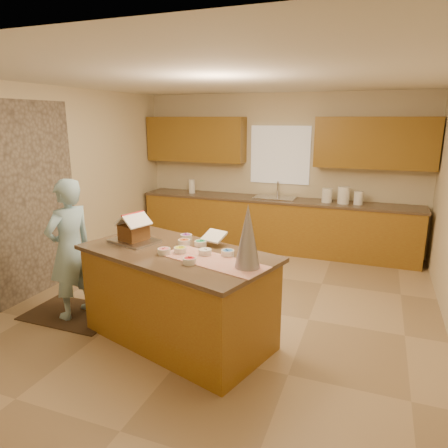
{
  "coord_description": "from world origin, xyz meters",
  "views": [
    {
      "loc": [
        1.64,
        -4.41,
        2.28
      ],
      "look_at": [
        -0.1,
        0.2,
        1.0
      ],
      "focal_mm": 32.81,
      "sensor_mm": 36.0,
      "label": 1
    }
  ],
  "objects_px": {
    "island_base": "(178,298)",
    "gingerbread_house": "(134,230)",
    "boy": "(70,249)",
    "tinsel_tree": "(248,236)"
  },
  "relations": [
    {
      "from": "island_base",
      "to": "boy",
      "type": "relative_size",
      "value": 1.18
    },
    {
      "from": "boy",
      "to": "gingerbread_house",
      "type": "bearing_deg",
      "value": 107.3
    },
    {
      "from": "tinsel_tree",
      "to": "gingerbread_house",
      "type": "bearing_deg",
      "value": 167.18
    },
    {
      "from": "island_base",
      "to": "boy",
      "type": "bearing_deg",
      "value": -164.79
    },
    {
      "from": "island_base",
      "to": "gingerbread_house",
      "type": "height_order",
      "value": "gingerbread_house"
    },
    {
      "from": "boy",
      "to": "gingerbread_house",
      "type": "relative_size",
      "value": 4.4
    },
    {
      "from": "tinsel_tree",
      "to": "gingerbread_house",
      "type": "height_order",
      "value": "tinsel_tree"
    },
    {
      "from": "island_base",
      "to": "gingerbread_house",
      "type": "xyz_separation_m",
      "value": [
        -0.57,
        0.12,
        0.65
      ]
    },
    {
      "from": "boy",
      "to": "island_base",
      "type": "bearing_deg",
      "value": 100.16
    },
    {
      "from": "boy",
      "to": "gingerbread_house",
      "type": "height_order",
      "value": "boy"
    }
  ]
}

